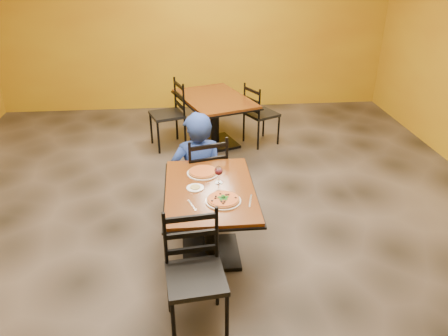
{
  "coord_description": "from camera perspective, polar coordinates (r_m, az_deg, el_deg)",
  "views": [
    {
      "loc": [
        -0.19,
        -3.89,
        2.68
      ],
      "look_at": [
        0.15,
        -0.3,
        0.85
      ],
      "focal_mm": 34.49,
      "sensor_mm": 36.0,
      "label": 1
    }
  ],
  "objects": [
    {
      "name": "table_second",
      "position": [
        6.45,
        -1.24,
        7.75
      ],
      "size": [
        1.3,
        1.56,
        0.75
      ],
      "rotation": [
        0.0,
        0.0,
        0.34
      ],
      "color": "brown",
      "rests_on": "floor"
    },
    {
      "name": "floor",
      "position": [
        4.73,
        -2.14,
        -7.64
      ],
      "size": [
        7.0,
        8.0,
        0.01
      ],
      "primitive_type": "cube",
      "color": "black",
      "rests_on": "ground"
    },
    {
      "name": "plate_far",
      "position": [
        4.16,
        -2.8,
        -0.68
      ],
      "size": [
        0.31,
        0.31,
        0.01
      ],
      "primitive_type": "cylinder",
      "color": "white",
      "rests_on": "table_main"
    },
    {
      "name": "plate_main",
      "position": [
        3.71,
        -0.11,
        -4.37
      ],
      "size": [
        0.31,
        0.31,
        0.01
      ],
      "primitive_type": "cylinder",
      "color": "white",
      "rests_on": "table_main"
    },
    {
      "name": "fork",
      "position": [
        3.66,
        -4.25,
        -4.94
      ],
      "size": [
        0.08,
        0.18,
        0.0
      ],
      "primitive_type": "cube",
      "rotation": [
        0.0,
        0.0,
        0.33
      ],
      "color": "silver",
      "rests_on": "table_main"
    },
    {
      "name": "chair_main_near",
      "position": [
        3.33,
        -3.76,
        -14.43
      ],
      "size": [
        0.48,
        0.48,
        0.97
      ],
      "primitive_type": null,
      "rotation": [
        0.0,
        0.0,
        0.11
      ],
      "color": "black",
      "rests_on": "floor"
    },
    {
      "name": "pizza_main",
      "position": [
        3.7,
        -0.11,
        -4.16
      ],
      "size": [
        0.28,
        0.28,
        0.02
      ],
      "primitive_type": "cylinder",
      "color": "maroon",
      "rests_on": "plate_main"
    },
    {
      "name": "chair_main_far",
      "position": [
        4.71,
        -2.73,
        -0.83
      ],
      "size": [
        0.54,
        0.54,
        0.98
      ],
      "primitive_type": null,
      "rotation": [
        0.0,
        0.0,
        3.4
      ],
      "color": "black",
      "rests_on": "floor"
    },
    {
      "name": "wine_glass",
      "position": [
        3.96,
        -0.72,
        -0.83
      ],
      "size": [
        0.08,
        0.08,
        0.18
      ],
      "primitive_type": null,
      "color": "white",
      "rests_on": "table_main"
    },
    {
      "name": "wall_back",
      "position": [
        7.98,
        -4.12,
        18.36
      ],
      "size": [
        7.0,
        0.01,
        3.0
      ],
      "primitive_type": "cube",
      "color": "gold",
      "rests_on": "ground"
    },
    {
      "name": "table_main",
      "position": [
        4.01,
        -1.85,
        -5.13
      ],
      "size": [
        0.83,
        1.23,
        0.75
      ],
      "color": "brown",
      "rests_on": "floor"
    },
    {
      "name": "side_plate",
      "position": [
        3.91,
        -3.83,
        -2.65
      ],
      "size": [
        0.16,
        0.16,
        0.01
      ],
      "primitive_type": "cylinder",
      "color": "white",
      "rests_on": "table_main"
    },
    {
      "name": "chair_second_right",
      "position": [
        6.57,
        5.0,
        7.12
      ],
      "size": [
        0.56,
        0.56,
        0.93
      ],
      "primitive_type": null,
      "rotation": [
        0.0,
        0.0,
        2.04
      ],
      "color": "black",
      "rests_on": "floor"
    },
    {
      "name": "diner",
      "position": [
        4.72,
        -3.55,
        0.62
      ],
      "size": [
        0.64,
        0.46,
        1.19
      ],
      "primitive_type": "imported",
      "rotation": [
        0.0,
        0.0,
        3.27
      ],
      "color": "navy",
      "rests_on": "floor"
    },
    {
      "name": "chair_second_left",
      "position": [
        6.47,
        -7.57,
        6.98
      ],
      "size": [
        0.57,
        0.57,
        1.0
      ],
      "primitive_type": null,
      "rotation": [
        0.0,
        0.0,
        -1.25
      ],
      "color": "black",
      "rests_on": "floor"
    },
    {
      "name": "dip",
      "position": [
        3.91,
        -3.84,
        -2.53
      ],
      "size": [
        0.09,
        0.09,
        0.01
      ],
      "primitive_type": "cylinder",
      "color": "#A69450",
      "rests_on": "side_plate"
    },
    {
      "name": "pizza_far",
      "position": [
        4.16,
        -2.81,
        -0.48
      ],
      "size": [
        0.28,
        0.28,
        0.02
      ],
      "primitive_type": "cylinder",
      "color": "#C87026",
      "rests_on": "plate_far"
    },
    {
      "name": "knife",
      "position": [
        3.72,
        3.51,
        -4.34
      ],
      "size": [
        0.06,
        0.21,
        0.0
      ],
      "primitive_type": "cube",
      "rotation": [
        0.0,
        0.0,
        -0.23
      ],
      "color": "silver",
      "rests_on": "table_main"
    }
  ]
}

